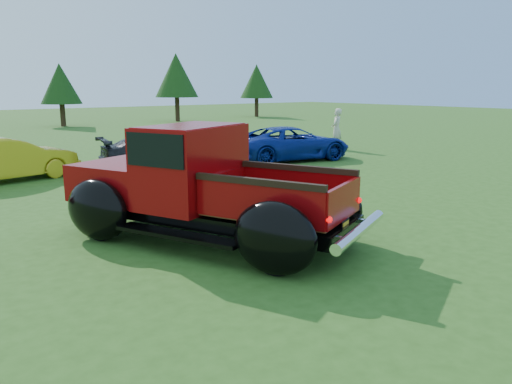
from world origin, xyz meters
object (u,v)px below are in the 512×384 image
tree_far_east (257,81)px  pickup_truck (192,185)px  tree_east (176,75)px  show_car_yellow (8,159)px  show_car_grey (163,152)px  show_car_blue (291,143)px  spectator (336,129)px  tree_mid_right (60,84)px

tree_far_east → pickup_truck: bearing=-130.0°
tree_east → show_car_yellow: tree_east is taller
show_car_yellow → tree_far_east: bearing=-61.1°
tree_east → show_car_grey: size_ratio=1.28×
tree_east → pickup_truck: size_ratio=0.89×
tree_far_east → show_car_yellow: 33.45m
tree_far_east → pickup_truck: (-24.59, -29.27, -2.24)m
show_car_blue → tree_far_east: bearing=-23.9°
show_car_yellow → spectator: bearing=-103.4°
tree_east → pickup_truck: (-15.59, -28.27, -2.65)m
pickup_truck → spectator: size_ratio=3.29×
tree_mid_right → tree_far_east: (18.00, 0.50, 0.27)m
pickup_truck → spectator: bearing=8.8°
pickup_truck → show_car_yellow: pickup_truck is taller
tree_mid_right → tree_east: (9.00, -0.50, 0.68)m
pickup_truck → show_car_grey: 7.95m
show_car_blue → show_car_grey: bearing=91.4°
tree_east → show_car_grey: 24.57m
tree_mid_right → tree_far_east: size_ratio=0.92×
pickup_truck → spectator: (12.09, 7.55, -0.09)m
tree_far_east → show_car_yellow: bearing=-141.3°
tree_mid_right → show_car_yellow: size_ratio=1.09×
tree_mid_right → spectator: size_ratio=2.38×
show_car_grey → spectator: spectator is taller
tree_mid_right → pickup_truck: 29.58m
tree_east → show_car_yellow: 26.32m
tree_far_east → show_car_grey: tree_far_east is taller
pickup_truck → spectator: pickup_truck is taller
tree_mid_right → tree_far_east: tree_far_east is taller
show_car_blue → spectator: size_ratio=2.53×
spectator → tree_east: bearing=-131.3°
spectator → tree_mid_right: bearing=-107.2°
show_car_blue → spectator: (3.83, 1.20, 0.27)m
show_car_yellow → spectator: size_ratio=2.18×
pickup_truck → show_car_grey: (3.22, 7.26, -0.40)m
tree_mid_right → show_car_yellow: bearing=-111.5°
show_car_grey → tree_east: bearing=-19.7°
tree_far_east → pickup_truck: tree_far_east is taller
pickup_truck → show_car_blue: 10.43m
show_car_yellow → show_car_grey: show_car_yellow is taller
pickup_truck → show_car_blue: bearing=14.3°
tree_far_east → show_car_blue: size_ratio=1.03×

